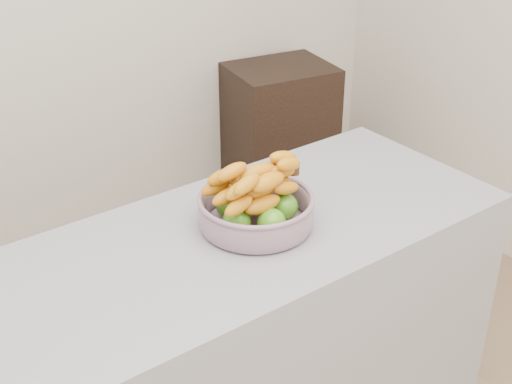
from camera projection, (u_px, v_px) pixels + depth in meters
cabinet at (279, 149)px, 3.39m from camera, size 0.51×0.44×0.82m
fruit_bowl at (256, 207)px, 1.80m from camera, size 0.30×0.30×0.18m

